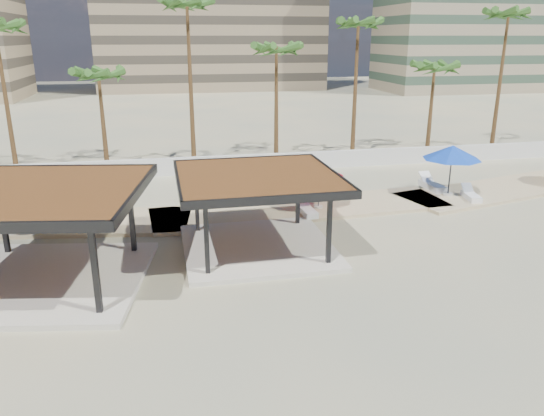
# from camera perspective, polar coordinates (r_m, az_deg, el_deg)

# --- Properties ---
(ground) EXTENTS (200.00, 200.00, 0.00)m
(ground) POSITION_cam_1_polar(r_m,az_deg,el_deg) (21.72, 2.93, -6.23)
(ground) COLOR #C8B384
(ground) RESTS_ON ground
(promenade) EXTENTS (44.45, 7.97, 0.24)m
(promenade) POSITION_cam_1_polar(r_m,az_deg,el_deg) (29.11, 2.96, 0.28)
(promenade) COLOR #C6B284
(promenade) RESTS_ON ground
(boundary_wall) EXTENTS (56.00, 0.30, 1.20)m
(boundary_wall) POSITION_cam_1_polar(r_m,az_deg,el_deg) (36.47, -3.38, 4.80)
(boundary_wall) COLOR silver
(boundary_wall) RESTS_ON ground
(building_mid) EXTENTS (38.00, 16.00, 30.40)m
(building_mid) POSITION_cam_1_polar(r_m,az_deg,el_deg) (97.71, -6.80, 21.02)
(building_mid) COLOR #847259
(building_mid) RESTS_ON ground
(pavilion_central) EXTENTS (6.77, 6.77, 3.41)m
(pavilion_central) POSITION_cam_1_polar(r_m,az_deg,el_deg) (22.64, -1.56, 0.33)
(pavilion_central) COLOR beige
(pavilion_central) RESTS_ON ground
(pavilion_west) EXTENTS (8.50, 8.50, 3.73)m
(pavilion_west) POSITION_cam_1_polar(r_m,az_deg,el_deg) (21.15, -23.57, -1.96)
(pavilion_west) COLOR beige
(pavilion_west) RESTS_ON ground
(umbrella_a) EXTENTS (3.56, 3.56, 2.76)m
(umbrella_a) POSITION_cam_1_polar(r_m,az_deg,el_deg) (26.35, -23.74, 2.51)
(umbrella_a) COLOR beige
(umbrella_a) RESTS_ON promenade
(umbrella_b) EXTENTS (3.35, 3.35, 2.71)m
(umbrella_b) POSITION_cam_1_polar(r_m,az_deg,el_deg) (26.35, -23.61, 2.41)
(umbrella_b) COLOR beige
(umbrella_b) RESTS_ON promenade
(umbrella_c) EXTENTS (2.69, 2.69, 2.36)m
(umbrella_c) POSITION_cam_1_polar(r_m,az_deg,el_deg) (27.86, 5.11, 4.02)
(umbrella_c) COLOR beige
(umbrella_c) RESTS_ON promenade
(umbrella_d) EXTENTS (3.52, 3.52, 2.92)m
(umbrella_d) POSITION_cam_1_polar(r_m,az_deg,el_deg) (31.55, 18.82, 5.67)
(umbrella_d) COLOR beige
(umbrella_d) RESTS_ON promenade
(umbrella_f) EXTENTS (3.50, 3.50, 2.39)m
(umbrella_f) POSITION_cam_1_polar(r_m,az_deg,el_deg) (26.78, -26.68, 1.61)
(umbrella_f) COLOR beige
(umbrella_f) RESTS_ON promenade
(lounger_a) EXTENTS (0.86, 2.45, 0.92)m
(lounger_a) POSITION_cam_1_polar(r_m,az_deg,el_deg) (27.36, -18.45, -1.07)
(lounger_a) COLOR white
(lounger_a) RESTS_ON promenade
(lounger_b) EXTENTS (0.73, 1.91, 0.71)m
(lounger_b) POSITION_cam_1_polar(r_m,az_deg,el_deg) (27.33, 3.79, -0.28)
(lounger_b) COLOR white
(lounger_b) RESTS_ON promenade
(lounger_c) EXTENTS (0.91, 1.93, 0.70)m
(lounger_c) POSITION_cam_1_polar(r_m,az_deg,el_deg) (31.84, 20.61, 1.23)
(lounger_c) COLOR white
(lounger_c) RESTS_ON promenade
(lounger_d) EXTENTS (0.84, 2.26, 0.84)m
(lounger_d) POSITION_cam_1_polar(r_m,az_deg,el_deg) (33.17, 16.84, 2.32)
(lounger_d) COLOR white
(lounger_d) RESTS_ON promenade
(palm_c) EXTENTS (3.00, 3.00, 7.35)m
(palm_c) POSITION_cam_1_polar(r_m,az_deg,el_deg) (37.54, -18.14, 13.14)
(palm_c) COLOR brown
(palm_c) RESTS_ON ground
(palm_d) EXTENTS (3.00, 3.00, 11.76)m
(palm_d) POSITION_cam_1_polar(r_m,az_deg,el_deg) (38.13, -9.11, 20.07)
(palm_d) COLOR brown
(palm_d) RESTS_ON ground
(palm_e) EXTENTS (3.00, 3.00, 8.88)m
(palm_e) POSITION_cam_1_polar(r_m,az_deg,el_deg) (38.42, 0.48, 16.26)
(palm_e) COLOR brown
(palm_e) RESTS_ON ground
(palm_f) EXTENTS (3.00, 3.00, 10.60)m
(palm_f) POSITION_cam_1_polar(r_m,az_deg,el_deg) (40.29, 9.25, 18.41)
(palm_f) COLOR brown
(palm_f) RESTS_ON ground
(palm_g) EXTENTS (3.00, 3.00, 7.53)m
(palm_g) POSITION_cam_1_polar(r_m,az_deg,el_deg) (42.47, 17.07, 13.94)
(palm_g) COLOR brown
(palm_g) RESTS_ON ground
(palm_h) EXTENTS (3.00, 3.00, 11.34)m
(palm_h) POSITION_cam_1_polar(r_m,az_deg,el_deg) (46.06, 24.04, 17.94)
(palm_h) COLOR brown
(palm_h) RESTS_ON ground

